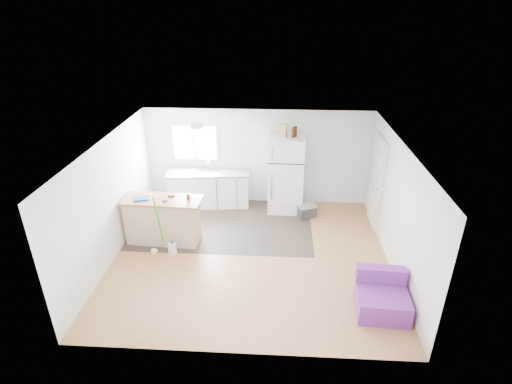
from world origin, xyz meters
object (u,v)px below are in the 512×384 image
at_px(peninsula, 163,220).
at_px(bottle_left, 293,133).
at_px(blue_tray, 141,198).
at_px(cooler, 306,211).
at_px(kitchen_cabinets, 209,188).
at_px(mop, 155,244).
at_px(refrigerator, 286,174).
at_px(purple_seat, 382,298).
at_px(cleaner_jug, 172,248).
at_px(bottle_right, 296,132).
at_px(red_cup, 188,197).
at_px(cardboard_box, 283,130).

height_order(peninsula, bottle_left, bottle_left).
bearing_deg(blue_tray, cooler, 20.10).
xyz_separation_m(kitchen_cabinets, peninsula, (-0.69, -1.72, 0.05)).
bearing_deg(mop, refrigerator, 37.02).
distance_m(purple_seat, blue_tray, 5.00).
bearing_deg(blue_tray, cleaner_jug, -32.96).
bearing_deg(mop, bottle_right, 35.11).
bearing_deg(red_cup, cleaner_jug, -120.44).
bearing_deg(bottle_left, kitchen_cabinets, 175.17).
distance_m(refrigerator, cooler, 1.01).
bearing_deg(bottle_right, refrigerator, 179.30).
bearing_deg(red_cup, cooler, 25.86).
bearing_deg(mop, blue_tray, 125.31).
xyz_separation_m(cooler, red_cup, (-2.54, -1.23, 0.91)).
height_order(cardboard_box, bottle_right, cardboard_box).
bearing_deg(cleaner_jug, purple_seat, 3.05).
relative_size(kitchen_cabinets, peninsula, 1.23).
relative_size(refrigerator, cooler, 3.66).
bearing_deg(cooler, blue_tray, 175.59).
distance_m(red_cup, cardboard_box, 2.67).
bearing_deg(refrigerator, bottle_left, -30.49).
distance_m(cleaner_jug, bottle_right, 3.77).
xyz_separation_m(cleaner_jug, blue_tray, (-0.68, 0.44, 0.90)).
height_order(red_cup, blue_tray, red_cup).
distance_m(mop, bottle_left, 3.88).
distance_m(cooler, bottle_right, 1.90).
bearing_deg(purple_seat, kitchen_cabinets, 137.68).
xyz_separation_m(kitchen_cabinets, bottle_right, (2.10, -0.09, 1.54)).
relative_size(mop, cardboard_box, 4.52).
bearing_deg(bottle_left, mop, -143.73).
height_order(kitchen_cabinets, blue_tray, kitchen_cabinets).
distance_m(cleaner_jug, cardboard_box, 3.58).
relative_size(red_cup, cardboard_box, 0.40).
bearing_deg(kitchen_cabinets, red_cup, -99.51).
height_order(cleaner_jug, red_cup, red_cup).
relative_size(refrigerator, bottle_left, 7.50).
bearing_deg(cardboard_box, cooler, -30.96).
relative_size(cardboard_box, bottle_right, 1.20).
bearing_deg(peninsula, purple_seat, -20.86).
height_order(cooler, mop, mop).
distance_m(kitchen_cabinets, red_cup, 1.82).
bearing_deg(red_cup, purple_seat, -27.83).
distance_m(peninsula, blue_tray, 0.65).
bearing_deg(purple_seat, bottle_right, 115.31).
distance_m(kitchen_cabinets, cardboard_box, 2.39).
distance_m(refrigerator, blue_tray, 3.43).
bearing_deg(purple_seat, peninsula, 159.32).
relative_size(refrigerator, purple_seat, 2.14).
relative_size(peninsula, refrigerator, 0.90).
relative_size(kitchen_cabinets, blue_tray, 6.92).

